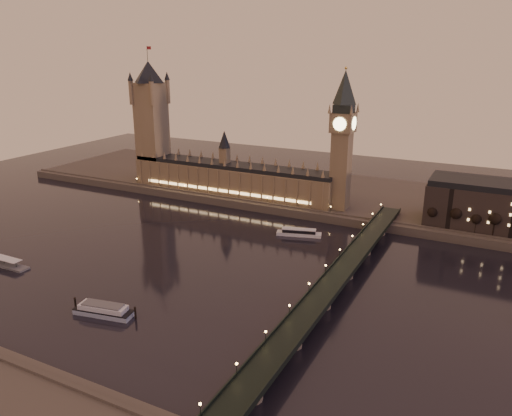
{
  "coord_description": "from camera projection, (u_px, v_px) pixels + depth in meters",
  "views": [
    {
      "loc": [
        162.12,
        -229.96,
        122.22
      ],
      "look_at": [
        27.07,
        35.0,
        26.77
      ],
      "focal_mm": 35.0,
      "sensor_mm": 36.0,
      "label": 1
    }
  ],
  "objects": [
    {
      "name": "palace_of_westminster",
      "position": [
        231.0,
        175.0,
        415.88
      ],
      "size": [
        180.0,
        26.62,
        52.0
      ],
      "color": "brown",
      "rests_on": "ground"
    },
    {
      "name": "far_embankment",
      "position": [
        328.0,
        194.0,
        428.61
      ],
      "size": [
        560.0,
        130.0,
        6.0
      ],
      "primitive_type": "cube",
      "color": "#423D35",
      "rests_on": "ground"
    },
    {
      "name": "ground",
      "position": [
        190.0,
        259.0,
        302.53
      ],
      "size": [
        700.0,
        700.0,
        0.0
      ],
      "primitive_type": "plane",
      "color": "black",
      "rests_on": "ground"
    },
    {
      "name": "victoria_tower",
      "position": [
        151.0,
        116.0,
        436.96
      ],
      "size": [
        31.68,
        31.68,
        118.0
      ],
      "color": "brown",
      "rests_on": "ground"
    },
    {
      "name": "bare_tree_0",
      "position": [
        433.0,
        213.0,
        336.7
      ],
      "size": [
        6.64,
        6.64,
        13.5
      ],
      "color": "black",
      "rests_on": "ground"
    },
    {
      "name": "moored_barge",
      "position": [
        103.0,
        310.0,
        238.97
      ],
      "size": [
        33.34,
        13.43,
        6.21
      ],
      "rotation": [
        0.0,
        0.0,
        0.18
      ],
      "color": "#99ABC3",
      "rests_on": "ground"
    },
    {
      "name": "bare_tree_2",
      "position": [
        475.0,
        219.0,
        325.25
      ],
      "size": [
        6.64,
        6.64,
        13.5
      ],
      "color": "black",
      "rests_on": "ground"
    },
    {
      "name": "bare_tree_3",
      "position": [
        497.0,
        222.0,
        319.53
      ],
      "size": [
        6.64,
        6.64,
        13.5
      ],
      "color": "black",
      "rests_on": "ground"
    },
    {
      "name": "cruise_boat_a",
      "position": [
        299.0,
        233.0,
        340.54
      ],
      "size": [
        30.99,
        14.71,
        4.86
      ],
      "rotation": [
        0.0,
        0.0,
        0.28
      ],
      "color": "silver",
      "rests_on": "ground"
    },
    {
      "name": "bare_tree_1",
      "position": [
        453.0,
        216.0,
        330.98
      ],
      "size": [
        6.64,
        6.64,
        13.5
      ],
      "color": "black",
      "rests_on": "ground"
    },
    {
      "name": "big_ben",
      "position": [
        343.0,
        132.0,
        362.27
      ],
      "size": [
        17.68,
        17.68,
        104.0
      ],
      "color": "brown",
      "rests_on": "ground"
    },
    {
      "name": "westminster_bridge",
      "position": [
        335.0,
        282.0,
        261.23
      ],
      "size": [
        13.2,
        260.0,
        15.3
      ],
      "color": "black",
      "rests_on": "ground"
    }
  ]
}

